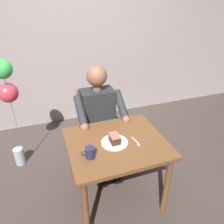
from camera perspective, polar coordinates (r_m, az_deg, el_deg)
ground_plane at (r=2.39m, az=1.02°, el=-21.64°), size 14.00×14.00×0.00m
cafe_rear_panel at (r=3.26m, az=-10.52°, el=22.57°), size 6.40×0.12×3.00m
dining_table at (r=1.95m, az=1.18°, el=-10.25°), size 0.87×0.75×0.71m
chair at (r=2.56m, az=-4.26°, el=-2.79°), size 0.42×0.42×0.90m
seated_person at (r=2.34m, az=-3.26°, el=-1.84°), size 0.53×0.58×1.23m
dessert_plate at (r=1.87m, az=0.70°, el=-8.27°), size 0.24×0.24×0.01m
cake_slice at (r=1.85m, az=0.70°, el=-7.22°), size 0.08×0.11×0.09m
coffee_cup at (r=1.71m, az=-6.01°, el=-10.83°), size 0.11×0.08×0.10m
dessert_spoon at (r=1.88m, az=6.81°, el=-8.32°), size 0.03×0.14×0.01m
balloon_display at (r=2.47m, az=-26.37°, el=3.87°), size 0.22×0.24×1.32m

